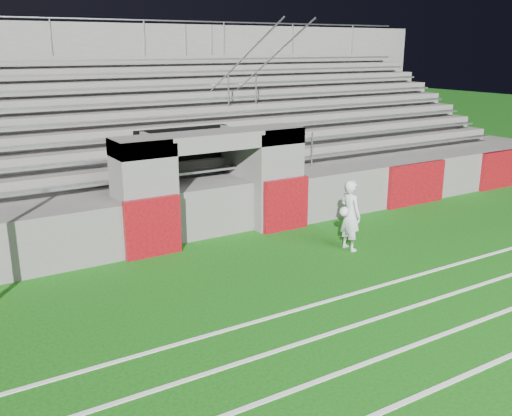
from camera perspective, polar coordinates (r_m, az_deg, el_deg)
ground at (r=11.50m, az=3.89°, el=-7.52°), size 90.00×90.00×0.00m
stadium_structure at (r=17.91m, az=-11.02°, el=5.72°), size 26.00×8.48×5.42m
goalkeeper_with_ball at (r=13.24m, az=9.40°, el=-0.71°), size 0.60×0.61×1.65m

